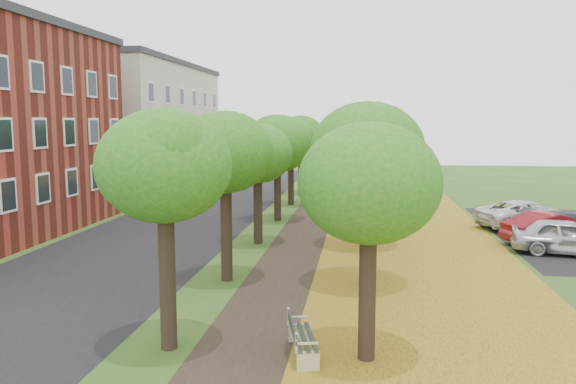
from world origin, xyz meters
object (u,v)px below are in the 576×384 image
(car_grey, at_px, (576,228))
(car_silver, at_px, (568,237))
(car_red, at_px, (552,228))
(bench, at_px, (301,337))
(car_white, at_px, (527,215))

(car_grey, bearing_deg, car_silver, 156.98)
(car_silver, distance_m, car_red, 1.95)
(car_silver, height_order, car_red, car_silver)
(car_silver, xyz_separation_m, car_red, (0.00, 1.95, -0.02))
(car_grey, bearing_deg, bench, 145.13)
(car_white, bearing_deg, car_silver, 159.35)
(car_red, xyz_separation_m, car_grey, (1.19, 0.41, -0.01))
(bench, height_order, car_red, car_red)
(bench, xyz_separation_m, car_grey, (11.13, 13.94, 0.26))
(car_white, bearing_deg, car_red, 159.35)
(car_silver, relative_size, car_red, 0.99)
(car_red, relative_size, car_white, 0.85)
(bench, height_order, car_white, car_white)
(car_silver, bearing_deg, bench, 150.83)
(bench, relative_size, car_white, 0.37)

